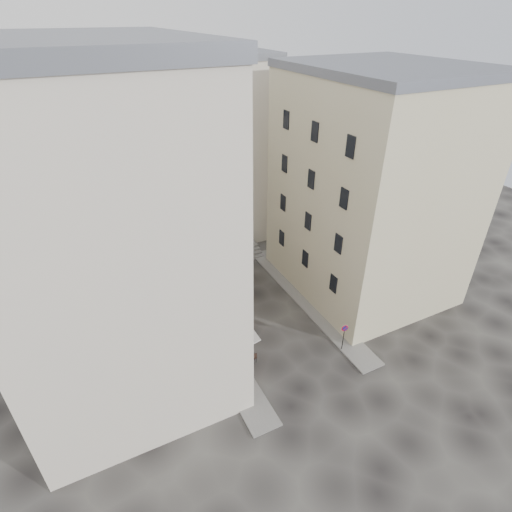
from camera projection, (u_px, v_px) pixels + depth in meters
ground at (277, 337)px, 31.16m from camera, size 90.00×90.00×0.00m
sidewalk_left at (205, 323)px, 32.48m from camera, size 2.00×22.00×0.12m
sidewalk_right at (306, 299)px, 35.12m from camera, size 2.00×18.00×0.12m
building_left at (106, 233)px, 24.07m from camera, size 12.20×16.20×20.60m
building_right at (371, 187)px, 32.91m from camera, size 12.20×14.20×18.60m
building_back at (181, 154)px, 40.39m from camera, size 18.20×10.20×18.60m
cafe_storefront at (220, 327)px, 29.31m from camera, size 1.74×7.30×3.50m
stone_steps at (218, 257)px, 40.54m from camera, size 9.00×3.15×0.80m
bollard_near at (245, 354)px, 28.89m from camera, size 0.12×0.12×0.98m
bollard_mid at (226, 325)px, 31.56m from camera, size 0.12×0.12×0.98m
bollard_far at (211, 300)px, 34.23m from camera, size 0.12×0.12×0.98m
no_parking_sign at (344, 333)px, 29.06m from camera, size 0.55×0.14×2.42m
bistro_table_a at (248, 359)px, 28.59m from camera, size 1.26×0.59×0.89m
bistro_table_b at (239, 344)px, 29.80m from camera, size 1.30×0.61×0.92m
bistro_table_c at (232, 341)px, 30.05m from camera, size 1.39×0.65×0.98m
bistro_table_d at (231, 315)px, 32.64m from camera, size 1.38×0.65×0.97m
bistro_table_e at (219, 312)px, 32.98m from camera, size 1.25×0.59×0.88m
pedestrian at (225, 320)px, 31.67m from camera, size 0.69×0.67×1.60m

